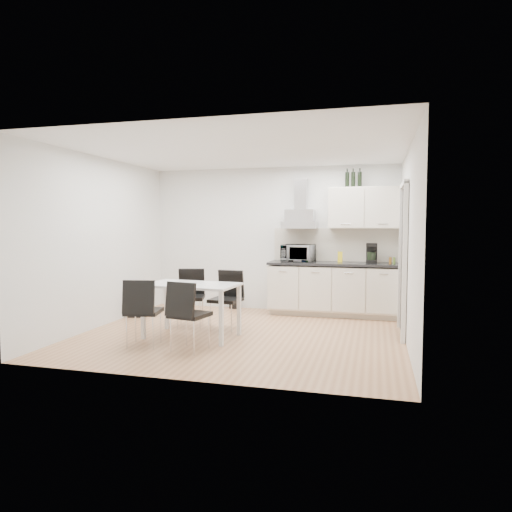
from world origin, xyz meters
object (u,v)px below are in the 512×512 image
Objects in this scene: chair_far_left at (190,298)px; chair_near_right at (190,316)px; chair_far_right at (226,301)px; guitar_amp at (139,303)px; kitchenette at (336,267)px; chair_near_left at (144,312)px; dining_table at (192,290)px; floor_speaker at (235,301)px.

chair_far_left and chair_near_right have the same top height.
chair_far_right is (0.60, -0.08, 0.00)m from chair_far_left.
guitar_amp is (-1.22, 0.60, -0.22)m from chair_far_left.
kitchenette reaches higher than chair_near_left.
chair_far_left is at bearing 123.84° from chair_near_right.
kitchenette is 2.86× the size of chair_near_right.
chair_far_left is 0.61m from chair_far_right.
kitchenette reaches higher than chair_far_right.
chair_near_right reaches higher than guitar_amp.
chair_far_right is at bearing 157.56° from chair_far_left.
kitchenette is 2.74m from dining_table.
chair_near_right is at bearing -120.14° from kitchenette.
chair_far_left is (-0.28, 0.60, -0.22)m from dining_table.
chair_far_right reaches higher than guitar_amp.
chair_far_right is at bearing -31.75° from guitar_amp.
chair_near_left is 2.86m from floor_speaker.
chair_far_right is 3.27× the size of floor_speaker.
chair_near_left is 1.00× the size of chair_near_right.
floor_speaker is (-1.87, 0.17, -0.70)m from kitchenette.
dining_table is 0.70m from chair_far_left.
kitchenette reaches higher than dining_table.
floor_speaker is at bearing 72.16° from chair_near_left.
kitchenette is at bearing -127.58° from chair_far_right.
kitchenette is 2.57m from chair_far_left.
chair_far_right is at bearing 97.20° from chair_near_right.
chair_near_right is (-1.57, -2.70, -0.39)m from kitchenette.
chair_near_left is 0.66m from chair_near_right.
chair_far_right is 1.34m from chair_near_left.
chair_near_right is at bearing -57.94° from guitar_amp.
guitar_amp is (-1.08, 1.80, -0.22)m from chair_near_left.
chair_far_right is 1.59× the size of guitar_amp.
chair_near_left is at bearing -172.81° from chair_near_right.
dining_table is 0.65m from chair_far_right.
chair_near_right is 2.55m from guitar_amp.
chair_far_right is 1.77m from floor_speaker.
chair_far_left is 1.59× the size of guitar_amp.
chair_near_left is 1.59× the size of guitar_amp.
kitchenette is 2.01m from floor_speaker.
dining_table is 1.50× the size of chair_far_right.
chair_far_left is 1.00× the size of chair_near_left.
chair_far_left is 3.27× the size of floor_speaker.
dining_table is at bearing -77.86° from floor_speaker.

